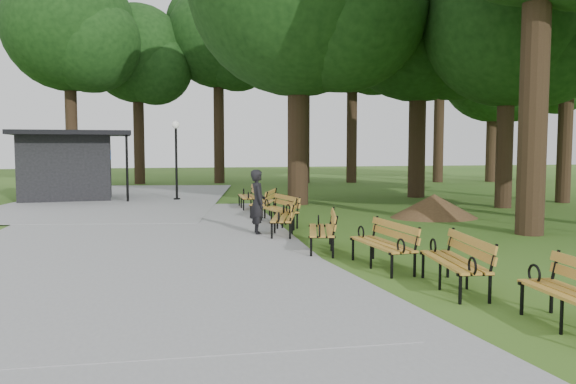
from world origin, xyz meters
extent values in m
plane|color=#2F5518|center=(0.00, 0.00, 0.00)|extent=(100.00, 100.00, 0.00)
cube|color=gray|center=(-4.00, 3.00, 0.03)|extent=(12.00, 38.00, 0.06)
imported|color=black|center=(-0.87, 3.27, 0.84)|extent=(0.41, 0.61, 1.67)
cylinder|color=black|center=(-2.68, 13.06, 1.52)|extent=(0.10, 0.10, 3.05)
sphere|color=white|center=(-2.68, 13.06, 3.14)|extent=(0.32, 0.32, 0.32)
cone|color=#47301C|center=(5.16, 5.57, 0.37)|extent=(2.33, 2.33, 0.75)
cylinder|color=black|center=(5.94, 1.84, 4.04)|extent=(0.70, 0.70, 8.09)
cylinder|color=black|center=(9.01, 7.74, 3.07)|extent=(0.60, 0.60, 6.13)
sphere|color=black|center=(9.01, 7.74, 6.71)|extent=(6.04, 6.04, 6.04)
cylinder|color=black|center=(1.89, 10.51, 3.83)|extent=(0.80, 0.80, 7.66)
cylinder|color=black|center=(7.77, 12.48, 3.62)|extent=(0.76, 0.76, 7.25)
sphere|color=black|center=(7.77, 12.48, 7.93)|extent=(7.45, 7.45, 7.45)
cylinder|color=black|center=(12.45, 8.92, 3.29)|extent=(0.56, 0.56, 6.58)
sphere|color=black|center=(12.45, 8.92, 7.20)|extent=(5.66, 5.66, 5.66)
camera|label=1|loc=(-3.20, -10.98, 2.26)|focal=35.56mm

